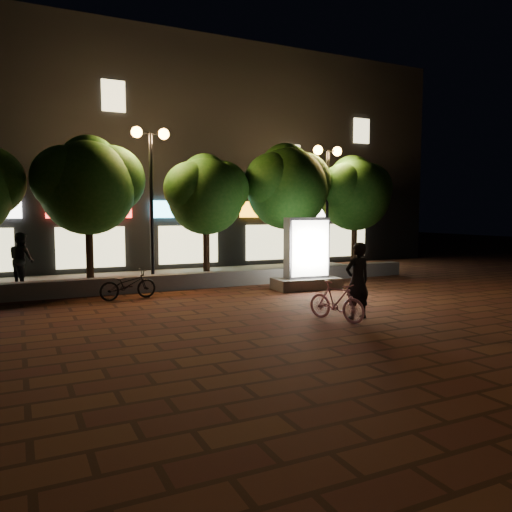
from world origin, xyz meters
TOP-DOWN VIEW (x-y plane):
  - ground at (0.00, 0.00)m, footprint 80.00×80.00m
  - retaining_wall at (0.00, 4.00)m, footprint 16.00×0.45m
  - sidewalk at (0.00, 6.50)m, footprint 16.00×5.00m
  - building_block at (-0.01, 12.99)m, footprint 28.00×8.12m
  - tree_left at (-3.45, 5.46)m, footprint 3.60×3.00m
  - tree_mid at (0.55, 5.46)m, footprint 3.24×2.70m
  - tree_right at (3.86, 5.46)m, footprint 3.72×3.10m
  - tree_far_right at (7.05, 5.46)m, footprint 3.48×2.90m
  - street_lamp_left at (-1.50, 5.20)m, footprint 1.26×0.36m
  - street_lamp_right at (5.50, 5.20)m, footprint 1.26×0.36m
  - ad_kiosk at (2.78, 2.30)m, footprint 2.20×1.22m
  - scooter_pink at (0.90, -2.07)m, footprint 0.91×1.55m
  - rider at (1.48, -2.07)m, footprint 0.65×0.43m
  - scooter_parked at (-2.81, 2.82)m, footprint 1.68×0.76m
  - pedestrian at (-5.49, 6.25)m, footprint 0.99×1.07m

SIDE VIEW (x-z plane):
  - ground at x=0.00m, z-range 0.00..0.00m
  - sidewalk at x=0.00m, z-range 0.00..0.08m
  - retaining_wall at x=0.00m, z-range 0.00..0.50m
  - scooter_parked at x=-2.81m, z-range 0.00..0.85m
  - scooter_pink at x=0.90m, z-range 0.00..0.90m
  - rider at x=1.48m, z-range 0.00..1.78m
  - ad_kiosk at x=2.78m, z-range -0.22..2.08m
  - pedestrian at x=-5.49m, z-range 0.08..1.84m
  - tree_mid at x=0.55m, z-range 0.97..5.47m
  - tree_far_right at x=7.05m, z-range 0.99..5.75m
  - tree_left at x=-3.45m, z-range 1.00..5.89m
  - tree_right at x=3.86m, z-range 1.03..6.10m
  - street_lamp_right at x=5.50m, z-range 1.40..6.38m
  - street_lamp_left at x=-1.50m, z-range 1.44..6.62m
  - building_block at x=-0.01m, z-range -0.65..10.65m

